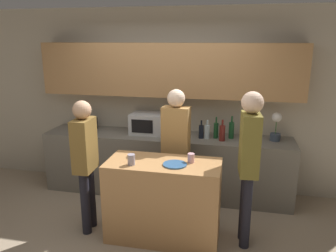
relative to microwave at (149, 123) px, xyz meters
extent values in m
plane|color=gray|center=(0.27, -1.46, -1.05)|extent=(14.00, 14.00, 0.00)
cube|color=#B2A893|center=(0.27, 0.28, 0.30)|extent=(6.40, 0.08, 2.70)
cube|color=#A37547|center=(0.27, 0.08, 0.78)|extent=(3.74, 0.32, 0.75)
cube|color=#6B665B|center=(0.27, -0.07, -0.60)|extent=(3.60, 0.62, 0.90)
cube|color=#B27F4C|center=(0.49, -1.20, -0.58)|extent=(1.27, 0.58, 0.93)
cube|color=#B7BABC|center=(0.00, 0.00, 0.00)|extent=(0.52, 0.38, 0.30)
cube|color=black|center=(-0.05, -0.19, 0.00)|extent=(0.31, 0.01, 0.19)
cube|color=black|center=(-0.98, 0.00, -0.06)|extent=(0.26, 0.16, 0.18)
cube|color=black|center=(-1.03, 0.00, 0.03)|extent=(0.02, 0.11, 0.01)
cube|color=black|center=(-0.93, 0.00, 0.03)|extent=(0.02, 0.11, 0.01)
cylinder|color=#333D4C|center=(1.79, 0.00, -0.10)|extent=(0.14, 0.14, 0.10)
cylinder|color=#38662D|center=(1.79, 0.00, 0.04)|extent=(0.01, 0.01, 0.18)
sphere|color=silver|center=(1.79, 0.00, 0.18)|extent=(0.13, 0.13, 0.13)
cylinder|color=black|center=(0.79, -0.09, -0.06)|extent=(0.07, 0.07, 0.19)
cylinder|color=black|center=(0.79, -0.09, 0.07)|extent=(0.02, 0.02, 0.07)
cylinder|color=silver|center=(0.87, -0.10, -0.05)|extent=(0.07, 0.07, 0.19)
cylinder|color=silver|center=(0.87, -0.10, 0.08)|extent=(0.03, 0.03, 0.07)
cylinder|color=#194723|center=(0.99, -0.04, -0.04)|extent=(0.07, 0.07, 0.22)
cylinder|color=#194723|center=(0.99, -0.04, 0.11)|extent=(0.02, 0.02, 0.08)
cylinder|color=maroon|center=(1.08, -0.16, -0.04)|extent=(0.08, 0.08, 0.21)
cylinder|color=maroon|center=(1.08, -0.16, 0.11)|extent=(0.03, 0.03, 0.08)
cylinder|color=#194723|center=(1.20, -0.02, -0.03)|extent=(0.07, 0.07, 0.23)
cylinder|color=#194723|center=(1.20, -0.02, 0.12)|extent=(0.03, 0.03, 0.09)
cylinder|color=#2D5684|center=(0.63, -1.26, -0.11)|extent=(0.26, 0.26, 0.01)
cylinder|color=#9892A4|center=(0.17, -1.35, -0.06)|extent=(0.08, 0.08, 0.12)
cylinder|color=#DAA3AF|center=(0.79, -1.14, -0.06)|extent=(0.08, 0.08, 0.10)
cylinder|color=black|center=(0.61, -0.66, -0.64)|extent=(0.11, 0.11, 0.81)
cylinder|color=black|center=(0.45, -0.65, -0.64)|extent=(0.11, 0.11, 0.81)
cube|color=#AF8247|center=(0.53, -0.65, 0.08)|extent=(0.35, 0.21, 0.64)
sphere|color=beige|center=(0.53, -0.65, 0.51)|extent=(0.22, 0.22, 0.22)
cylinder|color=black|center=(-0.43, -1.16, -0.66)|extent=(0.11, 0.11, 0.77)
cylinder|color=black|center=(-0.42, -1.32, -0.66)|extent=(0.11, 0.11, 0.77)
cube|color=brown|center=(-0.43, -1.24, 0.03)|extent=(0.20, 0.35, 0.61)
sphere|color=tan|center=(-0.43, -1.24, 0.44)|extent=(0.21, 0.21, 0.21)
cylinder|color=black|center=(1.41, -1.21, -0.62)|extent=(0.11, 0.11, 0.84)
cylinder|color=black|center=(1.40, -1.05, -0.62)|extent=(0.11, 0.11, 0.84)
cube|color=brown|center=(1.41, -1.13, 0.13)|extent=(0.22, 0.35, 0.67)
sphere|color=beige|center=(1.41, -1.13, 0.58)|extent=(0.23, 0.23, 0.23)
camera|label=1|loc=(1.25, -4.51, 1.21)|focal=35.00mm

